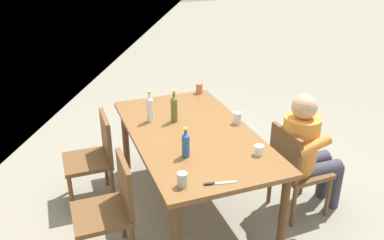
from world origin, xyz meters
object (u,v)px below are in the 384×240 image
Objects in this scene: cup_white at (259,150)px; bottle_clear at (150,108)px; dining_table at (192,140)px; cup_steel at (182,180)px; bottle_blue at (186,144)px; table_knife at (218,183)px; chair_near_left at (294,166)px; cup_terracotta at (199,88)px; chair_far_right at (95,154)px; chair_far_left at (111,206)px; cup_glass at (237,118)px; person_in_white_shirt at (306,148)px; bottle_olive at (174,108)px.

bottle_clear is at bearing 34.99° from cup_white.
cup_steel is (-0.77, 0.36, 0.13)m from dining_table.
bottle_clear is at bearing 6.83° from bottle_blue.
table_knife is (-1.19, -0.17, -0.13)m from bottle_clear.
cup_terracotta is (1.31, 0.41, 0.35)m from chair_near_left.
bottle_clear is 1.20× the size of bottle_blue.
cup_white is (-0.14, 0.47, 0.33)m from chair_near_left.
bottle_clear is at bearing -3.78° from cup_steel.
chair_far_right is at bearing 62.76° from dining_table.
chair_far_left is 0.67m from cup_steel.
cup_glass is at bearing -177.05° from cup_terracotta.
bottle_clear is (0.79, 1.22, 0.25)m from person_in_white_shirt.
cup_white reaches higher than dining_table.
person_in_white_shirt is 4.92× the size of table_knife.
chair_near_left is 3.45× the size of bottle_blue.
dining_table is 17.55× the size of cup_glass.
table_knife is at bearing -171.93° from bottle_clear.
dining_table is at bearing -62.71° from chair_far_left.
chair_far_right reaches higher than table_knife.
cup_terracotta is (1.27, -0.62, -0.05)m from bottle_blue.
chair_far_left is at bearing 60.18° from table_knife.
cup_white is 0.33× the size of table_knife.
cup_terracotta reaches higher than dining_table.
dining_table is at bearing 65.52° from person_in_white_shirt.
chair_far_left is 3.63× the size of table_knife.
bottle_olive reaches higher than bottle_blue.
chair_near_left is at bearing -117.34° from chair_far_right.
bottle_blue is 3.14× the size of cup_white.
cup_glass is 0.96× the size of cup_terracotta.
cup_glass is at bearing -9.74° from cup_white.
chair_near_left is 2.87× the size of bottle_clear.
person_in_white_shirt is at bearing -92.16° from bottle_blue.
cup_glass reaches higher than dining_table.
cup_white is at bearing -152.57° from bottle_olive.
cup_steel is (-1.13, 0.07, -0.08)m from bottle_clear.
chair_far_right is (0.43, 0.83, -0.21)m from dining_table.
chair_near_left is 0.68m from cup_glass.
bottle_blue reaches higher than dining_table.
dining_table is at bearing 93.18° from cup_glass.
bottle_blue reaches higher than chair_far_right.
person_in_white_shirt reaches higher than cup_glass.
cup_white is 0.71× the size of cup_terracotta.
bottle_clear is at bearing 65.92° from cup_glass.
bottle_clear is 0.96× the size of bottle_olive.
chair_near_left is at bearing -74.09° from cup_steel.
bottle_olive is (0.70, 1.01, 0.26)m from person_in_white_shirt.
cup_terracotta is at bearing -43.53° from chair_far_left.
cup_terracotta is (0.52, -0.71, -0.07)m from bottle_clear.
cup_white is (-0.84, -0.44, -0.10)m from bottle_olive.
chair_far_right is at bearing 50.18° from cup_white.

